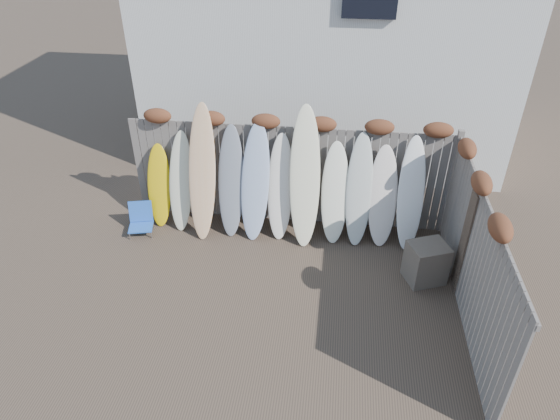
# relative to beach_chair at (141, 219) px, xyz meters

# --- Properties ---
(ground) EXTENTS (80.00, 80.00, 0.00)m
(ground) POSITION_rel_beach_chair_xyz_m (2.74, -1.64, -0.27)
(ground) COLOR #493A2D
(back_fence) EXTENTS (6.05, 0.28, 2.24)m
(back_fence) POSITION_rel_beach_chair_xyz_m (2.80, 0.75, 0.91)
(back_fence) COLOR slate
(back_fence) RESTS_ON ground
(right_fence) EXTENTS (0.28, 4.40, 2.24)m
(right_fence) POSITION_rel_beach_chair_xyz_m (5.74, -1.39, 0.87)
(right_fence) COLOR slate
(right_fence) RESTS_ON ground
(house) EXTENTS (8.50, 5.50, 6.33)m
(house) POSITION_rel_beach_chair_xyz_m (3.24, 4.85, 2.93)
(house) COLOR silver
(house) RESTS_ON ground
(beach_chair) EXTENTS (0.53, 0.56, 0.59)m
(beach_chair) POSITION_rel_beach_chair_xyz_m (0.00, 0.00, 0.00)
(beach_chair) COLOR blue
(beach_chair) RESTS_ON ground
(wooden_crate) EXTENTS (0.75, 0.70, 0.71)m
(wooden_crate) POSITION_rel_beach_chair_xyz_m (5.24, -0.76, 0.08)
(wooden_crate) COLOR brown
(wooden_crate) RESTS_ON ground
(lattice_panel) EXTENTS (0.14, 1.24, 1.85)m
(lattice_panel) POSITION_rel_beach_chair_xyz_m (5.77, -0.45, 0.65)
(lattice_panel) COLOR #31241E
(lattice_panel) RESTS_ON ground
(surfboard_0) EXTENTS (0.48, 0.59, 1.58)m
(surfboard_0) POSITION_rel_beach_chair_xyz_m (0.29, 0.42, 0.52)
(surfboard_0) COLOR #E0B60A
(surfboard_0) RESTS_ON ground
(surfboard_1) EXTENTS (0.50, 0.70, 1.87)m
(surfboard_1) POSITION_rel_beach_chair_xyz_m (0.75, 0.38, 0.66)
(surfboard_1) COLOR #EAE8C5
(surfboard_1) RESTS_ON ground
(surfboard_2) EXTENTS (0.50, 0.86, 2.45)m
(surfboard_2) POSITION_rel_beach_chair_xyz_m (1.22, 0.25, 0.95)
(surfboard_2) COLOR #FEBA91
(surfboard_2) RESTS_ON ground
(surfboard_3) EXTENTS (0.50, 0.74, 2.05)m
(surfboard_3) POSITION_rel_beach_chair_xyz_m (1.73, 0.34, 0.75)
(surfboard_3) COLOR gray
(surfboard_3) RESTS_ON ground
(surfboard_4) EXTENTS (0.60, 0.81, 2.15)m
(surfboard_4) POSITION_rel_beach_chair_xyz_m (2.19, 0.29, 0.80)
(surfboard_4) COLOR #ADC1E5
(surfboard_4) RESTS_ON ground
(surfboard_5) EXTENTS (0.48, 0.69, 1.93)m
(surfboard_5) POSITION_rel_beach_chair_xyz_m (2.65, 0.34, 0.70)
(surfboard_5) COLOR white
(surfboard_5) RESTS_ON ground
(surfboard_6) EXTENTS (0.63, 0.92, 2.49)m
(surfboard_6) POSITION_rel_beach_chair_xyz_m (3.10, 0.27, 0.98)
(surfboard_6) COLOR #F4EFC9
(surfboard_6) RESTS_ON ground
(surfboard_7) EXTENTS (0.54, 0.69, 1.84)m
(surfboard_7) POSITION_rel_beach_chair_xyz_m (3.65, 0.34, 0.65)
(surfboard_7) COLOR white
(surfboard_7) RESTS_ON ground
(surfboard_8) EXTENTS (0.48, 0.72, 2.02)m
(surfboard_8) POSITION_rel_beach_chair_xyz_m (4.08, 0.35, 0.74)
(surfboard_8) COLOR silver
(surfboard_8) RESTS_ON ground
(surfboard_9) EXTENTS (0.57, 0.69, 1.82)m
(surfboard_9) POSITION_rel_beach_chair_xyz_m (4.51, 0.35, 0.64)
(surfboard_9) COLOR white
(surfboard_9) RESTS_ON ground
(surfboard_10) EXTENTS (0.49, 0.73, 2.02)m
(surfboard_10) POSITION_rel_beach_chair_xyz_m (5.00, 0.33, 0.74)
(surfboard_10) COLOR white
(surfboard_10) RESTS_ON ground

